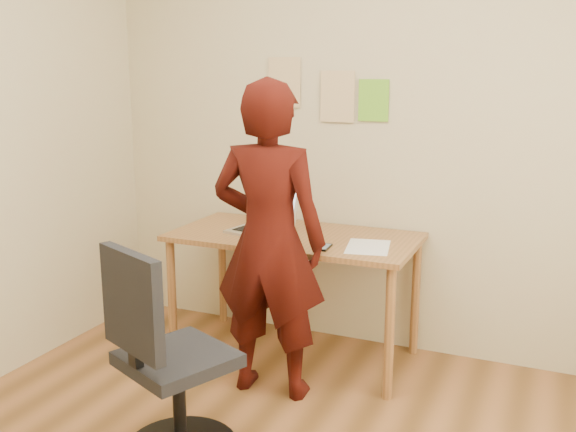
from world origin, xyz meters
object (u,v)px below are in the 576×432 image
at_px(phone, 323,247).
at_px(office_chair, 165,370).
at_px(laptop, 264,223).
at_px(person, 269,241).
at_px(desk, 294,249).

distance_m(phone, office_chair, 1.09).
height_order(phone, office_chair, office_chair).
relative_size(laptop, office_chair, 0.40).
relative_size(laptop, phone, 2.77).
relative_size(phone, person, 0.09).
xyz_separation_m(phone, office_chair, (-0.35, -0.98, -0.33)).
height_order(phone, person, person).
relative_size(desk, laptop, 3.60).
bearing_deg(laptop, desk, 10.91).
relative_size(desk, person, 0.86).
bearing_deg(laptop, phone, -14.39).
bearing_deg(desk, person, -83.71).
bearing_deg(phone, office_chair, -113.93).
xyz_separation_m(desk, office_chair, (-0.09, -1.19, -0.24)).
xyz_separation_m(desk, laptop, (-0.19, -0.00, 0.14)).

